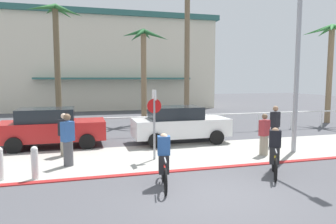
{
  "coord_description": "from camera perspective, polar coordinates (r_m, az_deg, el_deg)",
  "views": [
    {
      "loc": [
        -3.16,
        -7.02,
        2.94
      ],
      "look_at": [
        0.45,
        6.0,
        1.5
      ],
      "focal_mm": 33.03,
      "sensor_mm": 36.0,
      "label": 1
    }
  ],
  "objects": [
    {
      "name": "sidewalk_strip",
      "position": [
        12.02,
        0.22,
        -8.03
      ],
      "size": [
        44.0,
        4.0,
        0.02
      ],
      "primitive_type": "cube",
      "color": "#ADAAA0",
      "rests_on": "ground"
    },
    {
      "name": "cyclist_red_0",
      "position": [
        8.58,
        -0.76,
        -9.1
      ],
      "size": [
        0.42,
        1.8,
        1.5
      ],
      "color": "black",
      "rests_on": "ground"
    },
    {
      "name": "bollard_2",
      "position": [
        9.94,
        -23.37,
        -8.55
      ],
      "size": [
        0.2,
        0.2,
        1.0
      ],
      "color": "white",
      "rests_on": "ground"
    },
    {
      "name": "palm_tree_5",
      "position": [
        23.51,
        27.93,
        10.5
      ],
      "size": [
        2.98,
        3.29,
        6.56
      ],
      "color": "#846B4C",
      "rests_on": "ground"
    },
    {
      "name": "palm_tree_4",
      "position": [
        22.02,
        3.55,
        16.65
      ],
      "size": [
        3.41,
        2.87,
        9.5
      ],
      "color": "#756047",
      "rests_on": "ground"
    },
    {
      "name": "building_backdrop",
      "position": [
        34.54,
        -10.69,
        8.78
      ],
      "size": [
        20.59,
        12.13,
        9.22
      ],
      "color": "beige",
      "rests_on": "ground"
    },
    {
      "name": "ground_plane",
      "position": [
        17.56,
        -4.94,
        -3.58
      ],
      "size": [
        80.0,
        80.0,
        0.0
      ],
      "primitive_type": "plane",
      "color": "#4C4C51"
    },
    {
      "name": "rail_fence",
      "position": [
        15.98,
        -3.97,
        -1.51
      ],
      "size": [
        26.3,
        0.08,
        1.04
      ],
      "color": "white",
      "rests_on": "ground"
    },
    {
      "name": "pedestrian_0",
      "position": [
        10.97,
        -17.99,
        -5.27
      ],
      "size": [
        0.47,
        0.46,
        1.8
      ],
      "color": "#4C4C51",
      "rests_on": "ground"
    },
    {
      "name": "car_white_2",
      "position": [
        14.32,
        2.12,
        -2.24
      ],
      "size": [
        4.4,
        2.02,
        1.69
      ],
      "color": "white",
      "rests_on": "ground"
    },
    {
      "name": "palm_tree_3",
      "position": [
        20.56,
        -4.41,
        10.54
      ],
      "size": [
        3.13,
        2.77,
        6.2
      ],
      "color": "#846B4C",
      "rests_on": "ground"
    },
    {
      "name": "pedestrian_3",
      "position": [
        12.47,
        -18.57,
        -4.3
      ],
      "size": [
        0.47,
        0.46,
        1.65
      ],
      "color": "gray",
      "rests_on": "ground"
    },
    {
      "name": "pedestrian_2",
      "position": [
        12.49,
        17.31,
        -4.31
      ],
      "size": [
        0.47,
        0.43,
        1.63
      ],
      "color": "gray",
      "rests_on": "ground"
    },
    {
      "name": "pedestrian_1",
      "position": [
        14.31,
        19.12,
        -2.73
      ],
      "size": [
        0.47,
        0.42,
        1.78
      ],
      "color": "#232326",
      "rests_on": "ground"
    },
    {
      "name": "curb_paint",
      "position": [
        10.18,
        3.33,
        -10.64
      ],
      "size": [
        44.0,
        0.24,
        0.03
      ],
      "primitive_type": "cube",
      "color": "maroon",
      "rests_on": "ground"
    },
    {
      "name": "cyclist_yellow_1",
      "position": [
        10.09,
        19.08,
        -7.13
      ],
      "size": [
        0.99,
        1.59,
        1.5
      ],
      "color": "black",
      "rests_on": "ground"
    },
    {
      "name": "streetlight_curb",
      "position": [
        13.16,
        23.52,
        11.41
      ],
      "size": [
        0.24,
        2.54,
        7.5
      ],
      "color": "#9EA0A5",
      "rests_on": "ground"
    },
    {
      "name": "palm_tree_2",
      "position": [
        20.66,
        -19.9,
        12.71
      ],
      "size": [
        3.32,
        3.16,
        7.51
      ],
      "color": "brown",
      "rests_on": "ground"
    },
    {
      "name": "car_red_1",
      "position": [
        14.31,
        -20.7,
        -2.63
      ],
      "size": [
        4.4,
        2.02,
        1.69
      ],
      "color": "red",
      "rests_on": "ground"
    },
    {
      "name": "bollard_1",
      "position": [
        10.26,
        -28.63,
        -8.35
      ],
      "size": [
        0.2,
        0.2,
        1.0
      ],
      "color": "white",
      "rests_on": "ground"
    },
    {
      "name": "stop_sign_bike_lane",
      "position": [
        11.15,
        -2.55,
        -0.43
      ],
      "size": [
        0.52,
        0.56,
        2.56
      ],
      "color": "gray",
      "rests_on": "ground"
    }
  ]
}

